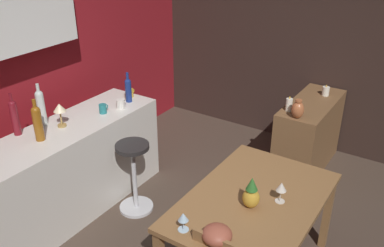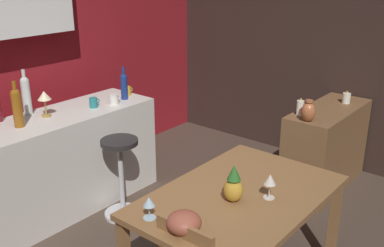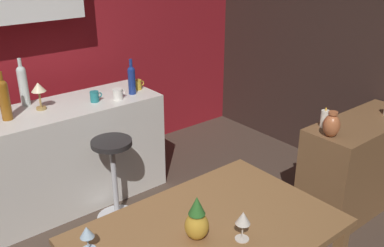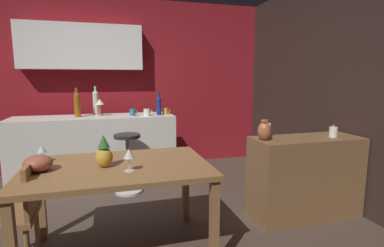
# 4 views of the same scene
# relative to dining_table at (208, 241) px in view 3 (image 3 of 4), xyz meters

# --- Properties ---
(wall_kitchen_back) EXTENTS (5.20, 0.33, 2.60)m
(wall_kitchen_back) POSITION_rel_dining_table_xyz_m (-0.15, 2.48, 0.75)
(wall_kitchen_back) COLOR maroon
(wall_kitchen_back) RESTS_ON ground_plane
(wall_side_right) EXTENTS (0.10, 4.40, 2.60)m
(wall_side_right) POSITION_rel_dining_table_xyz_m (2.46, 0.71, 0.64)
(wall_side_right) COLOR #33231E
(wall_side_right) RESTS_ON ground_plane
(dining_table) EXTENTS (1.39, 0.91, 0.74)m
(dining_table) POSITION_rel_dining_table_xyz_m (0.00, 0.00, 0.00)
(dining_table) COLOR olive
(dining_table) RESTS_ON ground_plane
(kitchen_counter) EXTENTS (2.10, 0.60, 0.90)m
(kitchen_counter) POSITION_rel_dining_table_xyz_m (-0.24, 1.84, -0.21)
(kitchen_counter) COLOR silver
(kitchen_counter) RESTS_ON ground_plane
(sideboard_cabinet) EXTENTS (1.10, 0.44, 0.82)m
(sideboard_cabinet) POSITION_rel_dining_table_xyz_m (1.84, 0.18, -0.25)
(sideboard_cabinet) COLOR brown
(sideboard_cabinet) RESTS_ON ground_plane
(bar_stool) EXTENTS (0.34, 0.34, 0.73)m
(bar_stool) POSITION_rel_dining_table_xyz_m (0.15, 1.32, -0.27)
(bar_stool) COLOR #262323
(bar_stool) RESTS_ON ground_plane
(wine_glass_left) EXTENTS (0.08, 0.08, 0.17)m
(wine_glass_left) POSITION_rel_dining_table_xyz_m (0.08, -0.17, 0.21)
(wine_glass_left) COLOR silver
(wine_glass_left) RESTS_ON dining_table
(wine_glass_right) EXTENTS (0.08, 0.08, 0.14)m
(wine_glass_right) POSITION_rel_dining_table_xyz_m (-0.57, 0.25, 0.18)
(wine_glass_right) COLOR silver
(wine_glass_right) RESTS_ON dining_table
(pineapple_centerpiece) EXTENTS (0.13, 0.13, 0.25)m
(pineapple_centerpiece) POSITION_rel_dining_table_xyz_m (-0.10, -0.02, 0.19)
(pineapple_centerpiece) COLOR gold
(pineapple_centerpiece) RESTS_ON dining_table
(wine_bottle_clear) EXTENTS (0.08, 0.08, 0.40)m
(wine_bottle_clear) POSITION_rel_dining_table_xyz_m (-0.22, 2.06, 0.42)
(wine_bottle_clear) COLOR silver
(wine_bottle_clear) RESTS_ON kitchen_counter
(wine_bottle_cobalt) EXTENTS (0.07, 0.07, 0.32)m
(wine_bottle_cobalt) POSITION_rel_dining_table_xyz_m (0.61, 1.74, 0.38)
(wine_bottle_cobalt) COLOR navy
(wine_bottle_cobalt) RESTS_ON kitchen_counter
(wine_bottle_amber) EXTENTS (0.08, 0.08, 0.38)m
(wine_bottle_amber) POSITION_rel_dining_table_xyz_m (-0.44, 1.83, 0.42)
(wine_bottle_amber) COLOR #8C5114
(wine_bottle_amber) RESTS_ON kitchen_counter
(cup_teal) EXTENTS (0.11, 0.07, 0.09)m
(cup_teal) POSITION_rel_dining_table_xyz_m (0.26, 1.76, 0.29)
(cup_teal) COLOR teal
(cup_teal) RESTS_ON kitchen_counter
(cup_white) EXTENTS (0.12, 0.09, 0.09)m
(cup_white) POSITION_rel_dining_table_xyz_m (0.44, 1.70, 0.29)
(cup_white) COLOR white
(cup_white) RESTS_ON kitchen_counter
(cup_mustard) EXTENTS (0.11, 0.08, 0.09)m
(cup_mustard) POSITION_rel_dining_table_xyz_m (0.72, 1.82, 0.29)
(cup_mustard) COLOR gold
(cup_mustard) RESTS_ON kitchen_counter
(counter_lamp) EXTENTS (0.11, 0.11, 0.23)m
(counter_lamp) POSITION_rel_dining_table_xyz_m (-0.16, 1.87, 0.41)
(counter_lamp) COLOR #A58447
(counter_lamp) RESTS_ON kitchen_counter
(pillar_candle_short) EXTENTS (0.07, 0.07, 0.16)m
(pillar_candle_short) POSITION_rel_dining_table_xyz_m (1.47, 0.32, 0.23)
(pillar_candle_short) COLOR white
(pillar_candle_short) RESTS_ON sideboard_cabinet
(vase_copper) EXTENTS (0.13, 0.13, 0.20)m
(vase_copper) POSITION_rel_dining_table_xyz_m (1.36, 0.19, 0.25)
(vase_copper) COLOR #B26038
(vase_copper) RESTS_ON sideboard_cabinet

